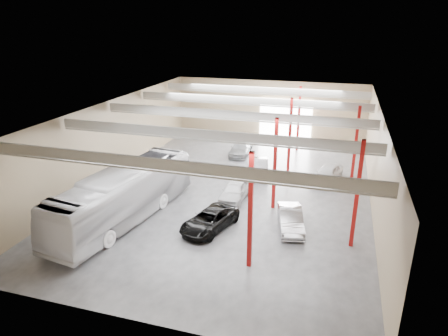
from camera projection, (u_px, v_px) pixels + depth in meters
The scene contains 8 objects.
depot_shell at pixel (236, 133), 31.97m from camera, with size 22.12×32.12×7.06m.
coach_bus at pixel (124, 195), 28.11m from camera, with size 3.14×13.42×3.74m, color white.
black_sedan at pixel (210, 220), 27.12m from camera, with size 2.24×4.86×1.35m, color black.
car_row_a at pixel (235, 191), 31.67m from camera, with size 1.76×4.36×1.49m, color silver.
car_row_b at pixel (259, 167), 36.73m from camera, with size 1.53×4.40×1.45m, color #B7B7BC.
car_row_c at pixel (241, 148), 42.24m from camera, with size 1.93×4.74×1.38m, color gray.
car_right_near at pixel (291, 219), 27.17m from camera, with size 1.53×4.38×1.44m, color #A09FA4.
car_right_far at pixel (328, 173), 35.33m from camera, with size 1.70×4.23×1.44m, color silver.
Camera 1 is at (8.06, -29.45, 13.48)m, focal length 32.00 mm.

